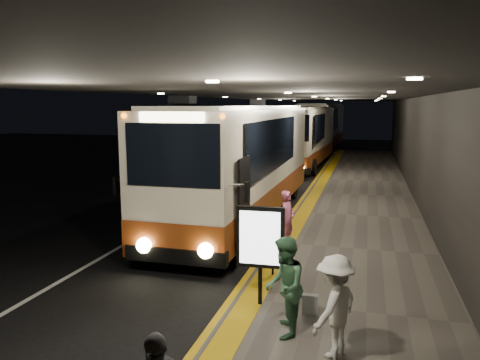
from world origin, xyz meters
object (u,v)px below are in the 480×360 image
Objects in this scene: coach_third at (322,128)px; passenger_waiting_white at (335,306)px; bag_polka at (310,304)px; stanchion_post at (273,251)px; passenger_waiting_green at (284,287)px; coach_main at (243,167)px; passenger_boarding at (287,219)px; info_sign at (260,239)px; coach_second at (303,139)px.

coach_third reaches higher than passenger_waiting_white.
coach_third is 7.93× the size of passenger_waiting_white.
passenger_waiting_white is at bearing -69.09° from bag_polka.
bag_polka is 2.15m from stanchion_post.
coach_third is 33.12m from stanchion_post.
passenger_waiting_white is (3.69, -36.25, -0.98)m from coach_third.
coach_main is at bearing -168.13° from passenger_waiting_green.
passenger_waiting_green is 1.47× the size of stanchion_post.
passenger_boarding is at bearing -83.80° from coach_third.
stanchion_post is at bearing 90.33° from info_sign.
passenger_boarding is at bearing -56.49° from coach_main.
info_sign is (-0.67, 1.09, 0.48)m from passenger_waiting_green.
passenger_waiting_green reaches higher than passenger_boarding.
coach_main reaches higher than coach_second.
coach_second is 20.65m from stanchion_post.
stanchion_post is (-0.74, 2.76, -0.28)m from passenger_waiting_green.
passenger_boarding is 5.79m from passenger_waiting_white.
info_sign is (0.13, -3.99, 0.55)m from passenger_boarding.
stanchion_post reaches higher than bag_polka.
passenger_waiting_green is at bearing -74.91° from stanchion_post.
passenger_waiting_white is (0.88, -0.47, -0.04)m from passenger_waiting_green.
coach_second reaches higher than info_sign.
passenger_boarding is at bearing 89.73° from info_sign.
coach_third reaches higher than coach_second.
info_sign is 1.83m from stanchion_post.
passenger_boarding is (2.01, -30.71, -1.01)m from coach_third.
passenger_boarding is 4.27× the size of bag_polka.
coach_main is at bearing -88.41° from coach_second.
coach_second is at bearing 95.76° from stanchion_post.
coach_main reaches higher than stanchion_post.
coach_main is 10.76× the size of stanchion_post.
info_sign is at bearing -87.55° from stanchion_post.
passenger_waiting_green is 1.05× the size of passenger_waiting_white.
passenger_boarding is at bearing -81.44° from coach_second.
passenger_waiting_green is at bearing -60.53° from info_sign.
coach_main is 14.81m from coach_second.
stanchion_post is (-0.07, 1.66, -0.76)m from info_sign.
coach_second is 10.39× the size of stanchion_post.
coach_second reaches higher than passenger_waiting_white.
coach_main is at bearing 113.84° from bag_polka.
coach_third reaches higher than stanchion_post.
passenger_waiting_white is at bearing -65.87° from coach_main.
passenger_boarding is 4.03m from info_sign.
coach_third is 30.79m from passenger_boarding.
coach_main is 6.24m from stanchion_post.
coach_third is at bearing -147.86° from passenger_waiting_white.
bag_polka is at bearing -79.71° from coach_second.
bag_polka is 0.32× the size of stanchion_post.
coach_main is 8.00× the size of passenger_boarding.
coach_third is at bearing 95.17° from bag_polka.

